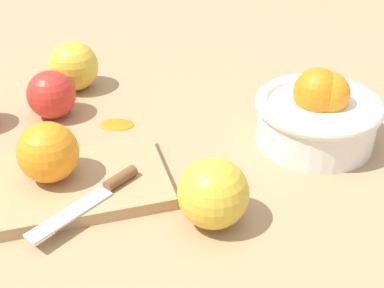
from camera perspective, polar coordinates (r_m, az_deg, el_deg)
The scene contains 9 objects.
ground_plane at distance 0.77m, azimuth -2.10°, elevation 1.13°, with size 2.40×2.40×0.00m, color tan.
bowl at distance 0.75m, azimuth 13.36°, elevation 3.22°, with size 0.17×0.17×0.11m.
cutting_board at distance 0.67m, azimuth -11.87°, elevation -4.12°, with size 0.21×0.15×0.02m, color tan.
orange_on_board at distance 0.65m, azimuth -15.23°, elevation -0.88°, with size 0.07×0.07×0.07m, color orange.
knife at distance 0.63m, azimuth -9.88°, elevation -5.19°, with size 0.15×0.07×0.01m.
apple_front_right at distance 0.82m, azimuth -14.90°, elevation 5.16°, with size 0.07×0.07×0.07m, color red.
apple_front_right_3 at distance 0.89m, azimuth -12.63°, elevation 8.19°, with size 0.08×0.08×0.08m, color gold.
apple_back_right at distance 0.59m, azimuth 2.30°, elevation -5.33°, with size 0.08×0.08×0.08m, color gold.
citrus_peel at distance 0.79m, azimuth -8.08°, elevation 2.29°, with size 0.05×0.04×0.01m, color orange.
Camera 1 is at (0.29, 0.58, 0.40)m, focal length 49.57 mm.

